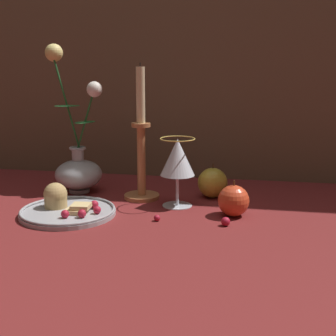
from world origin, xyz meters
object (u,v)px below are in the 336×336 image
Objects in this scene: wine_glass at (177,160)px; candlestick at (141,153)px; apple_near_glass at (234,201)px; apple_beside_vase at (213,183)px; vase at (78,161)px; plate_with_pastries at (66,208)px.

wine_glass is 0.12m from candlestick.
apple_near_glass is (0.14, -0.05, -0.08)m from wine_glass.
candlestick reaches higher than apple_beside_vase.
candlestick is 4.10× the size of apple_near_glass.
wine_glass is 0.17m from apple_near_glass.
wine_glass is at bearing -130.18° from apple_beside_vase.
vase reaches higher than apple_beside_vase.
candlestick reaches higher than plate_with_pastries.
wine_glass reaches higher than plate_with_pastries.
plate_with_pastries is 0.24m from candlestick.
candlestick reaches higher than apple_near_glass.
apple_near_glass is (0.39, 0.06, 0.02)m from plate_with_pastries.
plate_with_pastries is (0.04, -0.19, -0.07)m from vase.
plate_with_pastries is 0.40m from apple_near_glass.
candlestick is (0.14, 0.16, 0.11)m from plate_with_pastries.
apple_beside_vase is 1.07× the size of apple_near_glass.
apple_near_glass is at bearing -20.93° from wine_glass.
vase is 1.78× the size of plate_with_pastries.
wine_glass is at bearing -15.30° from vase.
candlestick is 0.28m from apple_near_glass.
wine_glass is 0.49× the size of candlestick.
candlestick is at bearing -8.95° from vase.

